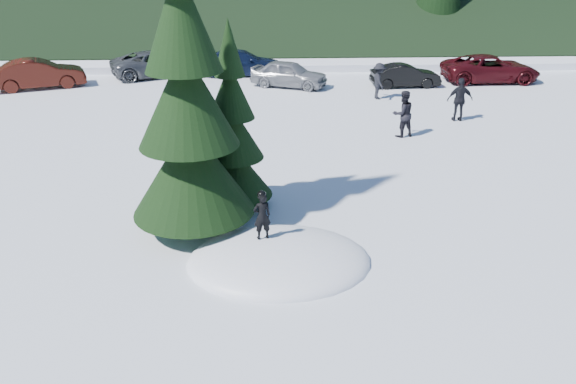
{
  "coord_description": "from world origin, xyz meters",
  "views": [
    {
      "loc": [
        -0.31,
        -11.8,
        7.06
      ],
      "look_at": [
        0.29,
        1.71,
        1.1
      ],
      "focal_mm": 35.0,
      "sensor_mm": 36.0,
      "label": 1
    }
  ],
  "objects_px": {
    "adult_2": "(379,81)",
    "car_4": "(289,74)",
    "child_skier": "(262,216)",
    "car_3": "(241,63)",
    "car_6": "(490,69)",
    "car_1": "(39,74)",
    "car_2": "(158,64)",
    "adult_1": "(460,100)",
    "car_5": "(405,76)",
    "adult_0": "(403,114)",
    "spruce_tall": "(187,110)",
    "spruce_short": "(232,139)"
  },
  "relations": [
    {
      "from": "spruce_tall",
      "to": "adult_1",
      "type": "bearing_deg",
      "value": 43.5
    },
    {
      "from": "adult_0",
      "to": "car_1",
      "type": "height_order",
      "value": "adult_0"
    },
    {
      "from": "car_2",
      "to": "spruce_tall",
      "type": "bearing_deg",
      "value": 169.57
    },
    {
      "from": "car_3",
      "to": "car_6",
      "type": "relative_size",
      "value": 0.93
    },
    {
      "from": "spruce_tall",
      "to": "car_2",
      "type": "bearing_deg",
      "value": 102.22
    },
    {
      "from": "car_4",
      "to": "car_5",
      "type": "distance_m",
      "value": 6.29
    },
    {
      "from": "car_1",
      "to": "car_2",
      "type": "bearing_deg",
      "value": -85.96
    },
    {
      "from": "child_skier",
      "to": "car_3",
      "type": "height_order",
      "value": "child_skier"
    },
    {
      "from": "car_5",
      "to": "car_6",
      "type": "distance_m",
      "value": 5.15
    },
    {
      "from": "child_skier",
      "to": "car_1",
      "type": "relative_size",
      "value": 0.25
    },
    {
      "from": "car_5",
      "to": "adult_2",
      "type": "bearing_deg",
      "value": 139.29
    },
    {
      "from": "spruce_short",
      "to": "adult_1",
      "type": "height_order",
      "value": "spruce_short"
    },
    {
      "from": "adult_0",
      "to": "spruce_tall",
      "type": "bearing_deg",
      "value": 27.77
    },
    {
      "from": "child_skier",
      "to": "car_4",
      "type": "height_order",
      "value": "child_skier"
    },
    {
      "from": "adult_1",
      "to": "car_4",
      "type": "relative_size",
      "value": 0.45
    },
    {
      "from": "adult_2",
      "to": "car_5",
      "type": "distance_m",
      "value": 3.2
    },
    {
      "from": "car_1",
      "to": "car_3",
      "type": "bearing_deg",
      "value": -95.58
    },
    {
      "from": "spruce_short",
      "to": "child_skier",
      "type": "height_order",
      "value": "spruce_short"
    },
    {
      "from": "car_4",
      "to": "car_5",
      "type": "bearing_deg",
      "value": -69.66
    },
    {
      "from": "adult_0",
      "to": "car_4",
      "type": "distance_m",
      "value": 9.74
    },
    {
      "from": "car_1",
      "to": "car_4",
      "type": "distance_m",
      "value": 13.38
    },
    {
      "from": "adult_2",
      "to": "car_6",
      "type": "bearing_deg",
      "value": -68.26
    },
    {
      "from": "car_6",
      "to": "car_2",
      "type": "bearing_deg",
      "value": 82.93
    },
    {
      "from": "car_1",
      "to": "car_4",
      "type": "relative_size",
      "value": 1.13
    },
    {
      "from": "adult_0",
      "to": "car_5",
      "type": "bearing_deg",
      "value": -122.79
    },
    {
      "from": "spruce_tall",
      "to": "adult_2",
      "type": "bearing_deg",
      "value": 61.12
    },
    {
      "from": "adult_0",
      "to": "adult_2",
      "type": "height_order",
      "value": "adult_0"
    },
    {
      "from": "adult_0",
      "to": "car_4",
      "type": "height_order",
      "value": "adult_0"
    },
    {
      "from": "spruce_tall",
      "to": "child_skier",
      "type": "distance_m",
      "value": 3.22
    },
    {
      "from": "car_3",
      "to": "car_2",
      "type": "bearing_deg",
      "value": 91.14
    },
    {
      "from": "adult_2",
      "to": "car_4",
      "type": "relative_size",
      "value": 0.43
    },
    {
      "from": "spruce_short",
      "to": "car_5",
      "type": "height_order",
      "value": "spruce_short"
    },
    {
      "from": "spruce_tall",
      "to": "car_4",
      "type": "height_order",
      "value": "spruce_tall"
    },
    {
      "from": "car_2",
      "to": "car_3",
      "type": "relative_size",
      "value": 1.07
    },
    {
      "from": "adult_0",
      "to": "car_3",
      "type": "bearing_deg",
      "value": -79.16
    },
    {
      "from": "spruce_short",
      "to": "car_3",
      "type": "relative_size",
      "value": 1.08
    },
    {
      "from": "spruce_short",
      "to": "adult_0",
      "type": "xyz_separation_m",
      "value": [
        6.41,
        6.38,
        -1.17
      ]
    },
    {
      "from": "spruce_tall",
      "to": "adult_1",
      "type": "height_order",
      "value": "spruce_tall"
    },
    {
      "from": "adult_0",
      "to": "adult_1",
      "type": "height_order",
      "value": "adult_1"
    },
    {
      "from": "child_skier",
      "to": "car_4",
      "type": "xyz_separation_m",
      "value": [
        1.48,
        18.06,
        -0.37
      ]
    },
    {
      "from": "spruce_tall",
      "to": "car_3",
      "type": "distance_m",
      "value": 19.98
    },
    {
      "from": "child_skier",
      "to": "adult_1",
      "type": "distance_m",
      "value": 14.19
    },
    {
      "from": "child_skier",
      "to": "adult_2",
      "type": "relative_size",
      "value": 0.67
    },
    {
      "from": "spruce_short",
      "to": "car_2",
      "type": "relative_size",
      "value": 1.01
    },
    {
      "from": "car_1",
      "to": "child_skier",
      "type": "bearing_deg",
      "value": -167.74
    },
    {
      "from": "child_skier",
      "to": "car_4",
      "type": "distance_m",
      "value": 18.12
    },
    {
      "from": "spruce_short",
      "to": "car_4",
      "type": "bearing_deg",
      "value": 81.47
    },
    {
      "from": "car_3",
      "to": "car_4",
      "type": "bearing_deg",
      "value": -141.29
    },
    {
      "from": "spruce_tall",
      "to": "car_6",
      "type": "height_order",
      "value": "spruce_tall"
    },
    {
      "from": "adult_0",
      "to": "child_skier",
      "type": "bearing_deg",
      "value": 40.11
    }
  ]
}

